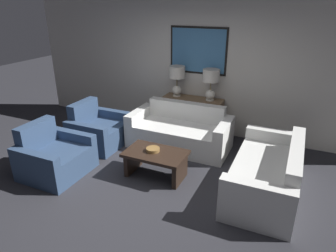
{
  "coord_description": "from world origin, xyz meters",
  "views": [
    {
      "loc": [
        1.94,
        -3.3,
        2.62
      ],
      "look_at": [
        0.02,
        0.96,
        0.65
      ],
      "focal_mm": 32.0,
      "sensor_mm": 36.0,
      "label": 1
    }
  ],
  "objects_px": {
    "coffee_table": "(156,159)",
    "decorative_bowl": "(153,150)",
    "table_lamp_right": "(211,80)",
    "armchair_near_back_wall": "(98,131)",
    "table_lamp_left": "(177,76)",
    "console_table": "(192,116)",
    "armchair_near_camera": "(55,157)",
    "couch_by_back_wall": "(180,132)",
    "couch_by_side": "(268,174)"
  },
  "relations": [
    {
      "from": "table_lamp_left",
      "to": "coffee_table",
      "type": "relative_size",
      "value": 0.65
    },
    {
      "from": "coffee_table",
      "to": "decorative_bowl",
      "type": "xyz_separation_m",
      "value": [
        -0.05,
        0.02,
        0.15
      ]
    },
    {
      "from": "couch_by_side",
      "to": "coffee_table",
      "type": "relative_size",
      "value": 1.97
    },
    {
      "from": "couch_by_side",
      "to": "coffee_table",
      "type": "height_order",
      "value": "couch_by_side"
    },
    {
      "from": "table_lamp_right",
      "to": "armchair_near_camera",
      "type": "distance_m",
      "value": 3.17
    },
    {
      "from": "armchair_near_back_wall",
      "to": "armchair_near_camera",
      "type": "relative_size",
      "value": 1.0
    },
    {
      "from": "table_lamp_right",
      "to": "armchair_near_back_wall",
      "type": "xyz_separation_m",
      "value": [
        -1.84,
        -1.24,
        -0.91
      ]
    },
    {
      "from": "table_lamp_left",
      "to": "armchair_near_back_wall",
      "type": "relative_size",
      "value": 0.64
    },
    {
      "from": "armchair_near_back_wall",
      "to": "table_lamp_left",
      "type": "bearing_deg",
      "value": 47.87
    },
    {
      "from": "console_table",
      "to": "table_lamp_left",
      "type": "height_order",
      "value": "table_lamp_left"
    },
    {
      "from": "couch_by_back_wall",
      "to": "couch_by_side",
      "type": "distance_m",
      "value": 1.93
    },
    {
      "from": "couch_by_side",
      "to": "decorative_bowl",
      "type": "bearing_deg",
      "value": -170.97
    },
    {
      "from": "couch_by_back_wall",
      "to": "couch_by_side",
      "type": "xyz_separation_m",
      "value": [
        1.73,
        -0.86,
        0.0
      ]
    },
    {
      "from": "couch_by_back_wall",
      "to": "coffee_table",
      "type": "bearing_deg",
      "value": -87.31
    },
    {
      "from": "decorative_bowl",
      "to": "table_lamp_right",
      "type": "bearing_deg",
      "value": 78.81
    },
    {
      "from": "coffee_table",
      "to": "couch_by_back_wall",
      "type": "bearing_deg",
      "value": 92.69
    },
    {
      "from": "console_table",
      "to": "decorative_bowl",
      "type": "xyz_separation_m",
      "value": [
        -0.0,
        -1.81,
        0.06
      ]
    },
    {
      "from": "couch_by_back_wall",
      "to": "armchair_near_camera",
      "type": "height_order",
      "value": "armchair_near_camera"
    },
    {
      "from": "console_table",
      "to": "armchair_near_back_wall",
      "type": "bearing_deg",
      "value": -140.01
    },
    {
      "from": "console_table",
      "to": "table_lamp_right",
      "type": "distance_m",
      "value": 0.88
    },
    {
      "from": "table_lamp_left",
      "to": "coffee_table",
      "type": "distance_m",
      "value": 2.08
    },
    {
      "from": "table_lamp_right",
      "to": "decorative_bowl",
      "type": "bearing_deg",
      "value": -101.19
    },
    {
      "from": "table_lamp_left",
      "to": "couch_by_side",
      "type": "distance_m",
      "value": 2.75
    },
    {
      "from": "coffee_table",
      "to": "decorative_bowl",
      "type": "distance_m",
      "value": 0.16
    },
    {
      "from": "decorative_bowl",
      "to": "armchair_near_camera",
      "type": "relative_size",
      "value": 0.22
    },
    {
      "from": "couch_by_side",
      "to": "armchair_near_camera",
      "type": "height_order",
      "value": "armchair_near_camera"
    },
    {
      "from": "couch_by_back_wall",
      "to": "armchair_near_camera",
      "type": "distance_m",
      "value": 2.28
    },
    {
      "from": "console_table",
      "to": "coffee_table",
      "type": "height_order",
      "value": "console_table"
    },
    {
      "from": "table_lamp_right",
      "to": "armchair_near_camera",
      "type": "height_order",
      "value": "table_lamp_right"
    },
    {
      "from": "couch_by_back_wall",
      "to": "table_lamp_left",
      "type": "bearing_deg",
      "value": 117.99
    },
    {
      "from": "couch_by_side",
      "to": "decorative_bowl",
      "type": "relative_size",
      "value": 8.78
    },
    {
      "from": "couch_by_side",
      "to": "couch_by_back_wall",
      "type": "bearing_deg",
      "value": 153.46
    },
    {
      "from": "table_lamp_left",
      "to": "console_table",
      "type": "bearing_deg",
      "value": -0.0
    },
    {
      "from": "couch_by_side",
      "to": "coffee_table",
      "type": "bearing_deg",
      "value": -170.13
    },
    {
      "from": "table_lamp_left",
      "to": "decorative_bowl",
      "type": "relative_size",
      "value": 2.89
    },
    {
      "from": "console_table",
      "to": "couch_by_side",
      "type": "distance_m",
      "value": 2.31
    },
    {
      "from": "armchair_near_back_wall",
      "to": "couch_by_back_wall",
      "type": "bearing_deg",
      "value": 21.03
    },
    {
      "from": "table_lamp_right",
      "to": "table_lamp_left",
      "type": "bearing_deg",
      "value": 180.0
    },
    {
      "from": "table_lamp_left",
      "to": "table_lamp_right",
      "type": "distance_m",
      "value": 0.72
    },
    {
      "from": "coffee_table",
      "to": "decorative_bowl",
      "type": "bearing_deg",
      "value": 163.27
    },
    {
      "from": "armchair_near_back_wall",
      "to": "decorative_bowl",
      "type": "bearing_deg",
      "value": -20.99
    },
    {
      "from": "table_lamp_right",
      "to": "couch_by_back_wall",
      "type": "xyz_separation_m",
      "value": [
        -0.36,
        -0.67,
        -0.91
      ]
    },
    {
      "from": "console_table",
      "to": "table_lamp_right",
      "type": "height_order",
      "value": "table_lamp_right"
    },
    {
      "from": "table_lamp_right",
      "to": "armchair_near_back_wall",
      "type": "bearing_deg",
      "value": -145.96
    },
    {
      "from": "console_table",
      "to": "couch_by_side",
      "type": "relative_size",
      "value": 0.65
    },
    {
      "from": "couch_by_side",
      "to": "armchair_near_camera",
      "type": "bearing_deg",
      "value": -164.73
    },
    {
      "from": "couch_by_side",
      "to": "armchair_near_camera",
      "type": "relative_size",
      "value": 1.93
    },
    {
      "from": "couch_by_side",
      "to": "decorative_bowl",
      "type": "distance_m",
      "value": 1.76
    },
    {
      "from": "console_table",
      "to": "armchair_near_camera",
      "type": "height_order",
      "value": "armchair_near_camera"
    },
    {
      "from": "table_lamp_left",
      "to": "couch_by_side",
      "type": "bearing_deg",
      "value": -36.37
    }
  ]
}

